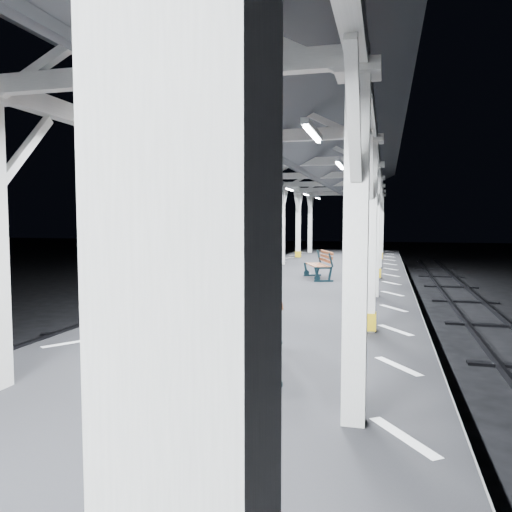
% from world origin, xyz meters
% --- Properties ---
extents(ground, '(120.00, 120.00, 0.00)m').
position_xyz_m(ground, '(0.00, 0.00, 0.00)').
color(ground, black).
rests_on(ground, ground).
extents(platform, '(6.00, 50.00, 1.00)m').
position_xyz_m(platform, '(0.00, 0.00, 0.50)').
color(platform, black).
rests_on(platform, ground).
extents(hazard_stripes_left, '(1.00, 48.00, 0.01)m').
position_xyz_m(hazard_stripes_left, '(-2.45, 0.00, 1.00)').
color(hazard_stripes_left, silver).
rests_on(hazard_stripes_left, platform).
extents(hazard_stripes_right, '(1.00, 48.00, 0.01)m').
position_xyz_m(hazard_stripes_right, '(2.45, 0.00, 1.00)').
color(hazard_stripes_right, silver).
rests_on(hazard_stripes_right, platform).
extents(canopy, '(5.40, 49.00, 4.65)m').
position_xyz_m(canopy, '(0.00, -0.02, 4.56)').
color(canopy, silver).
rests_on(canopy, platform).
extents(bench_near, '(0.97, 1.76, 0.90)m').
position_xyz_m(bench_near, '(0.34, -1.89, 1.48)').
color(bench_near, black).
rests_on(bench_near, platform).
extents(bench_mid, '(1.36, 1.93, 0.99)m').
position_xyz_m(bench_mid, '(0.56, -0.45, 1.53)').
color(bench_mid, black).
rests_on(bench_mid, platform).
extents(bench_far, '(1.15, 1.77, 0.90)m').
position_xyz_m(bench_far, '(0.23, 9.38, 1.48)').
color(bench_far, black).
rests_on(bench_far, platform).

